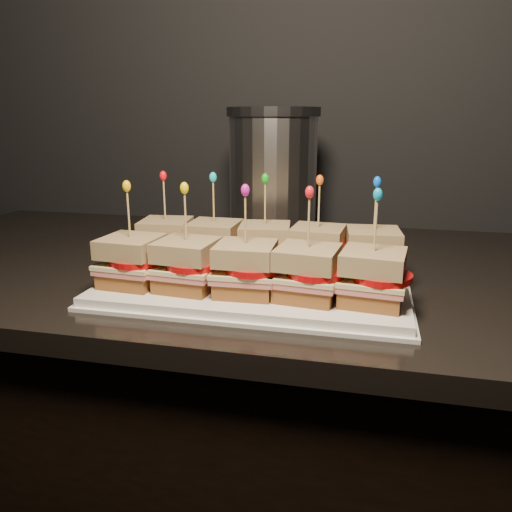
# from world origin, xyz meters

# --- Properties ---
(cabinet) EXTENTS (2.14, 0.70, 0.90)m
(cabinet) POSITION_xyz_m (-0.25, 1.64, 0.45)
(cabinet) COLOR black
(cabinet) RESTS_ON ground
(granite_slab) EXTENTS (2.18, 0.74, 0.03)m
(granite_slab) POSITION_xyz_m (-0.25, 1.64, 0.91)
(granite_slab) COLOR black
(granite_slab) RESTS_ON cabinet
(platter) EXTENTS (0.46, 0.28, 0.02)m
(platter) POSITION_xyz_m (-0.52, 1.48, 0.94)
(platter) COLOR white
(platter) RESTS_ON granite_slab
(platter_rim) EXTENTS (0.47, 0.29, 0.01)m
(platter_rim) POSITION_xyz_m (-0.52, 1.48, 0.93)
(platter_rim) COLOR white
(platter_rim) RESTS_ON granite_slab
(sandwich_0_bread_bot) EXTENTS (0.09, 0.09, 0.02)m
(sandwich_0_bread_bot) POSITION_xyz_m (-0.69, 1.55, 0.96)
(sandwich_0_bread_bot) COLOR brown
(sandwich_0_bread_bot) RESTS_ON platter
(sandwich_0_ham) EXTENTS (0.10, 0.09, 0.01)m
(sandwich_0_ham) POSITION_xyz_m (-0.69, 1.55, 0.97)
(sandwich_0_ham) COLOR #C96D67
(sandwich_0_ham) RESTS_ON sandwich_0_bread_bot
(sandwich_0_cheese) EXTENTS (0.10, 0.10, 0.01)m
(sandwich_0_cheese) POSITION_xyz_m (-0.69, 1.55, 0.98)
(sandwich_0_cheese) COLOR beige
(sandwich_0_cheese) RESTS_ON sandwich_0_ham
(sandwich_0_tomato) EXTENTS (0.08, 0.08, 0.01)m
(sandwich_0_tomato) POSITION_xyz_m (-0.68, 1.54, 0.99)
(sandwich_0_tomato) COLOR #BC0C0D
(sandwich_0_tomato) RESTS_ON sandwich_0_cheese
(sandwich_0_bread_top) EXTENTS (0.09, 0.09, 0.03)m
(sandwich_0_bread_top) POSITION_xyz_m (-0.69, 1.55, 1.01)
(sandwich_0_bread_top) COLOR brown
(sandwich_0_bread_top) RESTS_ON sandwich_0_tomato
(sandwich_0_pick) EXTENTS (0.00, 0.00, 0.09)m
(sandwich_0_pick) POSITION_xyz_m (-0.69, 1.55, 1.05)
(sandwich_0_pick) COLOR tan
(sandwich_0_pick) RESTS_ON sandwich_0_bread_top
(sandwich_0_frill) EXTENTS (0.01, 0.01, 0.02)m
(sandwich_0_frill) POSITION_xyz_m (-0.69, 1.55, 1.10)
(sandwich_0_frill) COLOR red
(sandwich_0_frill) RESTS_ON sandwich_0_pick
(sandwich_1_bread_bot) EXTENTS (0.08, 0.08, 0.02)m
(sandwich_1_bread_bot) POSITION_xyz_m (-0.60, 1.55, 0.96)
(sandwich_1_bread_bot) COLOR brown
(sandwich_1_bread_bot) RESTS_ON platter
(sandwich_1_ham) EXTENTS (0.09, 0.09, 0.01)m
(sandwich_1_ham) POSITION_xyz_m (-0.60, 1.55, 0.97)
(sandwich_1_ham) COLOR #C96D67
(sandwich_1_ham) RESTS_ON sandwich_1_bread_bot
(sandwich_1_cheese) EXTENTS (0.09, 0.09, 0.01)m
(sandwich_1_cheese) POSITION_xyz_m (-0.60, 1.55, 0.98)
(sandwich_1_cheese) COLOR beige
(sandwich_1_cheese) RESTS_ON sandwich_1_ham
(sandwich_1_tomato) EXTENTS (0.08, 0.08, 0.01)m
(sandwich_1_tomato) POSITION_xyz_m (-0.59, 1.54, 0.99)
(sandwich_1_tomato) COLOR #BC0C0D
(sandwich_1_tomato) RESTS_ON sandwich_1_cheese
(sandwich_1_bread_top) EXTENTS (0.08, 0.08, 0.03)m
(sandwich_1_bread_top) POSITION_xyz_m (-0.60, 1.55, 1.01)
(sandwich_1_bread_top) COLOR brown
(sandwich_1_bread_top) RESTS_ON sandwich_1_tomato
(sandwich_1_pick) EXTENTS (0.00, 0.00, 0.09)m
(sandwich_1_pick) POSITION_xyz_m (-0.60, 1.55, 1.05)
(sandwich_1_pick) COLOR tan
(sandwich_1_pick) RESTS_ON sandwich_1_bread_top
(sandwich_1_frill) EXTENTS (0.01, 0.01, 0.02)m
(sandwich_1_frill) POSITION_xyz_m (-0.60, 1.55, 1.10)
(sandwich_1_frill) COLOR #15C3CB
(sandwich_1_frill) RESTS_ON sandwich_1_pick
(sandwich_2_bread_bot) EXTENTS (0.09, 0.09, 0.02)m
(sandwich_2_bread_bot) POSITION_xyz_m (-0.52, 1.55, 0.96)
(sandwich_2_bread_bot) COLOR brown
(sandwich_2_bread_bot) RESTS_ON platter
(sandwich_2_ham) EXTENTS (0.10, 0.10, 0.01)m
(sandwich_2_ham) POSITION_xyz_m (-0.52, 1.55, 0.97)
(sandwich_2_ham) COLOR #C96D67
(sandwich_2_ham) RESTS_ON sandwich_2_bread_bot
(sandwich_2_cheese) EXTENTS (0.10, 0.10, 0.01)m
(sandwich_2_cheese) POSITION_xyz_m (-0.52, 1.55, 0.98)
(sandwich_2_cheese) COLOR beige
(sandwich_2_cheese) RESTS_ON sandwich_2_ham
(sandwich_2_tomato) EXTENTS (0.08, 0.08, 0.01)m
(sandwich_2_tomato) POSITION_xyz_m (-0.51, 1.54, 0.99)
(sandwich_2_tomato) COLOR #BC0C0D
(sandwich_2_tomato) RESTS_ON sandwich_2_cheese
(sandwich_2_bread_top) EXTENTS (0.09, 0.09, 0.03)m
(sandwich_2_bread_top) POSITION_xyz_m (-0.52, 1.55, 1.01)
(sandwich_2_bread_top) COLOR brown
(sandwich_2_bread_top) RESTS_ON sandwich_2_tomato
(sandwich_2_pick) EXTENTS (0.00, 0.00, 0.09)m
(sandwich_2_pick) POSITION_xyz_m (-0.52, 1.55, 1.05)
(sandwich_2_pick) COLOR tan
(sandwich_2_pick) RESTS_ON sandwich_2_bread_top
(sandwich_2_frill) EXTENTS (0.01, 0.01, 0.02)m
(sandwich_2_frill) POSITION_xyz_m (-0.52, 1.55, 1.10)
(sandwich_2_frill) COLOR #16A519
(sandwich_2_frill) RESTS_ON sandwich_2_pick
(sandwich_3_bread_bot) EXTENTS (0.09, 0.09, 0.02)m
(sandwich_3_bread_bot) POSITION_xyz_m (-0.43, 1.55, 0.96)
(sandwich_3_bread_bot) COLOR brown
(sandwich_3_bread_bot) RESTS_ON platter
(sandwich_3_ham) EXTENTS (0.09, 0.09, 0.01)m
(sandwich_3_ham) POSITION_xyz_m (-0.43, 1.55, 0.97)
(sandwich_3_ham) COLOR #C96D67
(sandwich_3_ham) RESTS_ON sandwich_3_bread_bot
(sandwich_3_cheese) EXTENTS (0.10, 0.09, 0.01)m
(sandwich_3_cheese) POSITION_xyz_m (-0.43, 1.55, 0.98)
(sandwich_3_cheese) COLOR beige
(sandwich_3_cheese) RESTS_ON sandwich_3_ham
(sandwich_3_tomato) EXTENTS (0.08, 0.08, 0.01)m
(sandwich_3_tomato) POSITION_xyz_m (-0.42, 1.54, 0.99)
(sandwich_3_tomato) COLOR #BC0C0D
(sandwich_3_tomato) RESTS_ON sandwich_3_cheese
(sandwich_3_bread_top) EXTENTS (0.09, 0.09, 0.03)m
(sandwich_3_bread_top) POSITION_xyz_m (-0.43, 1.55, 1.01)
(sandwich_3_bread_top) COLOR brown
(sandwich_3_bread_top) RESTS_ON sandwich_3_tomato
(sandwich_3_pick) EXTENTS (0.00, 0.00, 0.09)m
(sandwich_3_pick) POSITION_xyz_m (-0.43, 1.55, 1.05)
(sandwich_3_pick) COLOR tan
(sandwich_3_pick) RESTS_ON sandwich_3_bread_top
(sandwich_3_frill) EXTENTS (0.01, 0.01, 0.02)m
(sandwich_3_frill) POSITION_xyz_m (-0.43, 1.55, 1.10)
(sandwich_3_frill) COLOR #F25112
(sandwich_3_frill) RESTS_ON sandwich_3_pick
(sandwich_4_bread_bot) EXTENTS (0.09, 0.09, 0.02)m
(sandwich_4_bread_bot) POSITION_xyz_m (-0.34, 1.55, 0.96)
(sandwich_4_bread_bot) COLOR brown
(sandwich_4_bread_bot) RESTS_ON platter
(sandwich_4_ham) EXTENTS (0.09, 0.09, 0.01)m
(sandwich_4_ham) POSITION_xyz_m (-0.34, 1.55, 0.97)
(sandwich_4_ham) COLOR #C96D67
(sandwich_4_ham) RESTS_ON sandwich_4_bread_bot
(sandwich_4_cheese) EXTENTS (0.10, 0.09, 0.01)m
(sandwich_4_cheese) POSITION_xyz_m (-0.34, 1.55, 0.98)
(sandwich_4_cheese) COLOR beige
(sandwich_4_cheese) RESTS_ON sandwich_4_ham
(sandwich_4_tomato) EXTENTS (0.08, 0.08, 0.01)m
(sandwich_4_tomato) POSITION_xyz_m (-0.33, 1.54, 0.99)
(sandwich_4_tomato) COLOR #BC0C0D
(sandwich_4_tomato) RESTS_ON sandwich_4_cheese
(sandwich_4_bread_top) EXTENTS (0.09, 0.09, 0.03)m
(sandwich_4_bread_top) POSITION_xyz_m (-0.34, 1.55, 1.01)
(sandwich_4_bread_top) COLOR brown
(sandwich_4_bread_top) RESTS_ON sandwich_4_tomato
(sandwich_4_pick) EXTENTS (0.00, 0.00, 0.09)m
(sandwich_4_pick) POSITION_xyz_m (-0.34, 1.55, 1.05)
(sandwich_4_pick) COLOR tan
(sandwich_4_pick) RESTS_ON sandwich_4_bread_top
(sandwich_4_frill) EXTENTS (0.01, 0.01, 0.02)m
(sandwich_4_frill) POSITION_xyz_m (-0.34, 1.55, 1.10)
(sandwich_4_frill) COLOR blue
(sandwich_4_frill) RESTS_ON sandwich_4_pick
(sandwich_5_bread_bot) EXTENTS (0.09, 0.09, 0.02)m
(sandwich_5_bread_bot) POSITION_xyz_m (-0.69, 1.42, 0.96)
(sandwich_5_bread_bot) COLOR brown
(sandwich_5_bread_bot) RESTS_ON platter
(sandwich_5_ham) EXTENTS (0.09, 0.09, 0.01)m
(sandwich_5_ham) POSITION_xyz_m (-0.69, 1.42, 0.97)
(sandwich_5_ham) COLOR #C96D67
(sandwich_5_ham) RESTS_ON sandwich_5_bread_bot
(sandwich_5_cheese) EXTENTS (0.10, 0.09, 0.01)m
(sandwich_5_cheese) POSITION_xyz_m (-0.69, 1.42, 0.98)
(sandwich_5_cheese) COLOR beige
(sandwich_5_cheese) RESTS_ON sandwich_5_ham
(sandwich_5_tomato) EXTENTS (0.08, 0.08, 0.01)m
(sandwich_5_tomato) POSITION_xyz_m (-0.68, 1.41, 0.99)
(sandwich_5_tomato) COLOR #BC0C0D
(sandwich_5_tomato) RESTS_ON sandwich_5_cheese
(sandwich_5_bread_top) EXTENTS (0.09, 0.09, 0.03)m
(sandwich_5_bread_top) POSITION_xyz_m (-0.69, 1.42, 1.01)
(sandwich_5_bread_top) COLOR brown
(sandwich_5_bread_top) RESTS_ON sandwich_5_tomato
(sandwich_5_pick) EXTENTS (0.00, 0.00, 0.09)m
(sandwich_5_pick) POSITION_xyz_m (-0.69, 1.42, 1.05)
(sandwich_5_pick) COLOR tan
(sandwich_5_pick) RESTS_ON sandwich_5_bread_top
(sandwich_5_frill) EXTENTS (0.01, 0.01, 0.02)m
(sandwich_5_frill) POSITION_xyz_m (-0.69, 1.42, 1.10)
(sandwich_5_frill) COLOR #F8B113
(sandwich_5_frill) RESTS_ON sandwich_5_pick
(sandwich_6_bread_bot) EXTENTS (0.09, 0.09, 0.02)m
(sandwich_6_bread_bot) POSITION_xyz_m (-0.60, 1.42, 0.96)
(sandwich_6_bread_bot) COLOR brown
(sandwich_6_bread_bot) RESTS_ON platter
(sandwich_6_ham) EXTENTS (0.09, 0.09, 0.01)m
(sandwich_6_ham) POSITION_xyz_m (-0.60, 1.42, 0.97)
(sandwich_6_ham) COLOR #C96D67
(sandwich_6_ham) RESTS_ON sandwich_6_bread_bot
(sandwich_6_cheese) EXTENTS (0.10, 0.09, 0.01)m
(sandwich_6_cheese) POSITION_xyz_m (-0.60, 1.42, 0.98)
(sandwich_6_cheese) COLOR beige
(sandwich_6_cheese) RESTS_ON sandwich_6_ham
(sandwich_6_tomato) EXTENTS (0.08, 0.08, 0.01)m
(sandwich_6_tomato) POSITION_xyz_m (-0.59, 1.41, 0.99)
(sandwich_6_tomato) COLOR #BC0C0D
(sandwich_6_tomato) RESTS_ON sandwich_6_cheese
(sandwich_6_bread_top) EXTENTS (0.09, 0.09, 0.03)m
(sandwich_6_bread_top) POSITION_xyz_m (-0.60, 1.42, 1.01)
(sandwich_6_bread_top) COLOR brown
(sandwich_6_bread_top) RESTS_ON sandwich_6_tomato
(sandwich_6_pick) EXTENTS (0.00, 0.00, 0.09)m
(sandwich_6_pick) POSITION_xyz_m (-0.60, 1.42, 1.05)
(sandwich_6_pick) COLOR tan
(sandwich_6_pick) RESTS_ON sandwich_6_bread_top
(sandwich_6_frill) EXTENTS (0.01, 0.01, 0.02)m
(sandwich_6_frill) POSITION_xyz_m (-0.60, 1.42, 1.10)
(sandwich_6_frill) COLOR yellow
(sandwich_6_frill) RESTS_ON sandwich_6_pick
(sandwich_7_bread_bot) EXTENTS (0.08, 0.08, 0.02)m
(sandwich_7_bread_bot) POSITION_xyz_m (-0.52, 1.42, 0.96)
(sandwich_7_bread_bot) COLOR brown
(sandwich_7_bread_bot) RESTS_ON platter
(sandwich_7_ham) EXTENTS (0.09, 0.09, 0.01)m
(sandwich_7_ham) POSITION_xyz_m (-0.52, 1.42, 0.97)
(sandwich_7_ham) COLOR #C96D67
(sandwich_7_ham) RESTS_ON sandwich_7_bread_bot
(sandwich_7_cheese) EXTENTS (0.09, 0.09, 0.01)m
(sandwich_7_cheese) POSITION_xyz_m (-0.52, 1.42, 0.98)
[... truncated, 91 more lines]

